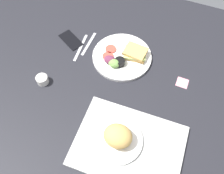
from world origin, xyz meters
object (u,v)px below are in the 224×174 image
at_px(espresso_cup, 42,80).
at_px(bread_plate_near, 118,138).
at_px(plate_with_salad, 123,56).
at_px(serving_tray, 129,146).
at_px(knife, 81,47).
at_px(fork, 89,44).
at_px(sticky_note, 182,83).
at_px(cell_phone, 71,40).

bearing_deg(espresso_cup, bread_plate_near, 161.84).
bearing_deg(plate_with_salad, serving_tray, 113.38).
relative_size(serving_tray, knife, 2.37).
relative_size(fork, sticky_note, 3.04).
distance_m(knife, cell_phone, 0.08).
relative_size(knife, cell_phone, 1.32).
distance_m(espresso_cup, sticky_note, 0.68).
xyz_separation_m(fork, cell_phone, (0.10, 0.01, 0.00)).
xyz_separation_m(knife, cell_phone, (0.07, -0.03, 0.00)).
distance_m(bread_plate_near, cell_phone, 0.63).
bearing_deg(espresso_cup, plate_with_salad, -137.99).
xyz_separation_m(serving_tray, bread_plate_near, (0.05, -0.00, 0.04)).
xyz_separation_m(plate_with_salad, sticky_note, (-0.32, 0.03, -0.02)).
bearing_deg(serving_tray, cell_phone, -41.75).
relative_size(serving_tray, fork, 2.65).
relative_size(espresso_cup, fork, 0.33).
relative_size(plate_with_salad, cell_phone, 2.13).
distance_m(knife, sticky_note, 0.56).
xyz_separation_m(espresso_cup, knife, (-0.08, -0.27, -0.02)).
xyz_separation_m(bread_plate_near, plate_with_salad, (0.14, -0.43, -0.04)).
bearing_deg(serving_tray, knife, -44.43).
xyz_separation_m(plate_with_salad, cell_phone, (0.31, -0.01, -0.01)).
height_order(espresso_cup, fork, espresso_cup).
bearing_deg(sticky_note, cell_phone, -4.05).
bearing_deg(fork, espresso_cup, -18.88).
xyz_separation_m(serving_tray, sticky_note, (-0.14, -0.40, -0.01)).
relative_size(serving_tray, espresso_cup, 8.04).
bearing_deg(plate_with_salad, bread_plate_near, 107.60).
bearing_deg(sticky_note, espresso_cup, 21.33).
distance_m(bread_plate_near, plate_with_salad, 0.45).
height_order(serving_tray, fork, serving_tray).
xyz_separation_m(serving_tray, fork, (0.39, -0.45, -0.01)).
bearing_deg(serving_tray, sticky_note, -109.28).
bearing_deg(cell_phone, knife, -172.21).
height_order(serving_tray, espresso_cup, espresso_cup).
relative_size(knife, sticky_note, 3.39).
distance_m(serving_tray, knife, 0.59).
bearing_deg(fork, bread_plate_near, 37.41).
bearing_deg(knife, espresso_cup, -21.20).
height_order(plate_with_salad, fork, plate_with_salad).
height_order(serving_tray, plate_with_salad, plate_with_salad).
distance_m(serving_tray, cell_phone, 0.66).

